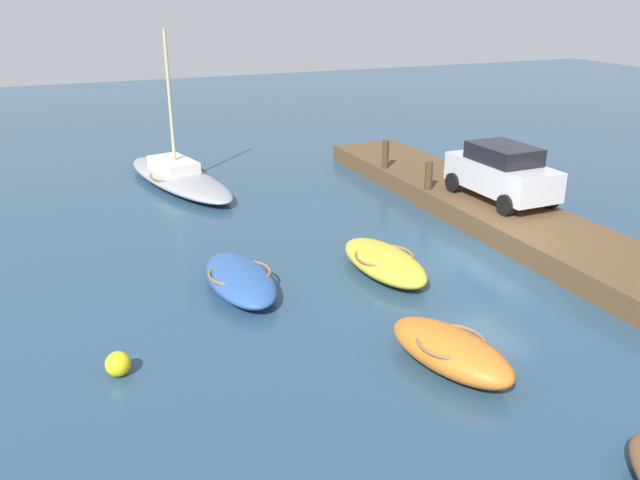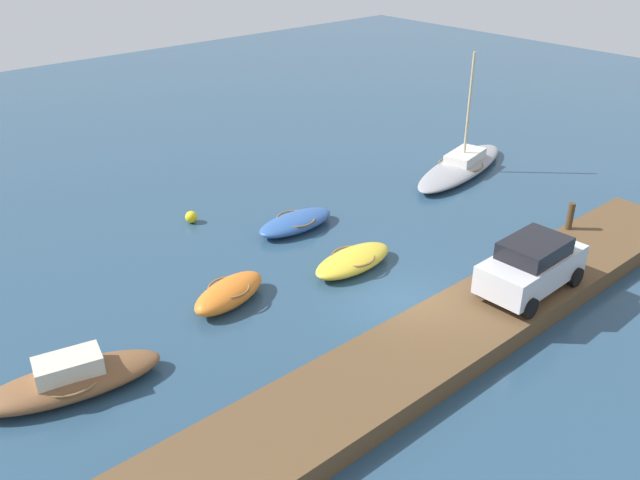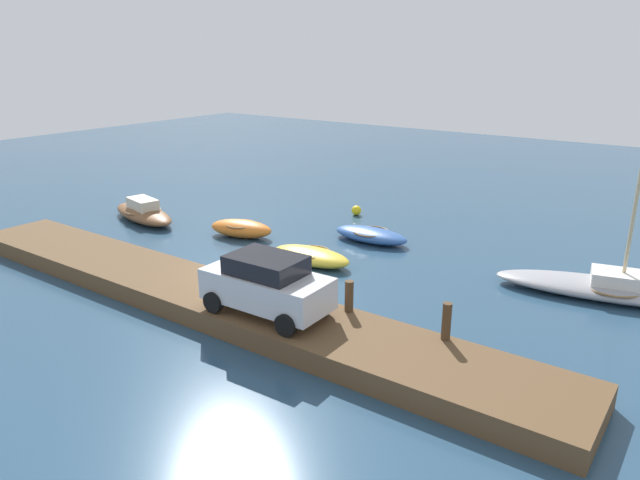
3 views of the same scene
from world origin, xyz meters
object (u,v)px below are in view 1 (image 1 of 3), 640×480
object	(u,v)px
mooring_post_west	(429,176)
mooring_post_mid_west	(385,154)
rowboat_yellow	(384,262)
marker_buoy	(118,364)
rowboat_blue	(240,278)
parked_car	(502,172)
dinghy_orange	(450,350)
sailboat_grey	(178,176)

from	to	relation	value
mooring_post_west	mooring_post_mid_west	size ratio (longest dim) A/B	0.90
rowboat_yellow	marker_buoy	size ratio (longest dim) A/B	6.99
rowboat_blue	mooring_post_west	bearing A→B (deg)	-63.95
rowboat_yellow	parked_car	world-z (taller)	parked_car
mooring_post_mid_west	mooring_post_west	bearing A→B (deg)	180.00
rowboat_yellow	parked_car	distance (m)	6.12
dinghy_orange	mooring_post_west	bearing A→B (deg)	-43.31
marker_buoy	sailboat_grey	bearing A→B (deg)	-16.39
rowboat_yellow	mooring_post_mid_west	bearing A→B (deg)	-30.64
dinghy_orange	rowboat_yellow	xyz separation A→B (m)	(4.60, -0.99, -0.07)
rowboat_yellow	mooring_post_west	world-z (taller)	mooring_post_west
rowboat_blue	dinghy_orange	xyz separation A→B (m)	(-5.06, -2.78, 0.09)
mooring_post_mid_west	marker_buoy	xyz separation A→B (m)	(-9.74, 10.99, -0.92)
mooring_post_mid_west	marker_buoy	world-z (taller)	mooring_post_mid_west
sailboat_grey	parked_car	distance (m)	11.83
rowboat_blue	mooring_post_west	xyz separation A→B (m)	(3.86, -7.73, 0.81)
sailboat_grey	mooring_post_mid_west	distance (m)	7.87
mooring_post_west	parked_car	xyz separation A→B (m)	(-1.87, -1.51, 0.44)
rowboat_blue	marker_buoy	distance (m)	4.30
rowboat_yellow	rowboat_blue	bearing A→B (deg)	80.47
parked_car	marker_buoy	distance (m)	13.45
mooring_post_mid_west	parked_car	bearing A→B (deg)	-163.07
rowboat_yellow	parked_car	size ratio (longest dim) A/B	0.89
rowboat_yellow	mooring_post_mid_west	xyz separation A→B (m)	(7.41, -3.96, 0.84)
sailboat_grey	mooring_post_west	bearing A→B (deg)	-142.20
rowboat_blue	mooring_post_mid_west	bearing A→B (deg)	-48.59
mooring_post_mid_west	parked_car	distance (m)	5.19
dinghy_orange	sailboat_grey	distance (m)	15.07
rowboat_blue	parked_car	xyz separation A→B (m)	(1.99, -9.24, 1.25)
mooring_post_west	dinghy_orange	bearing A→B (deg)	150.99
rowboat_yellow	mooring_post_west	distance (m)	5.92
mooring_post_west	marker_buoy	distance (m)	12.88
rowboat_yellow	mooring_post_west	size ratio (longest dim) A/B	3.65
sailboat_grey	mooring_post_west	world-z (taller)	sailboat_grey
mooring_post_west	marker_buoy	xyz separation A→B (m)	(-6.66, 10.99, -0.87)
dinghy_orange	parked_car	size ratio (longest dim) A/B	0.82
rowboat_blue	dinghy_orange	world-z (taller)	dinghy_orange
mooring_post_mid_west	dinghy_orange	bearing A→B (deg)	157.58
rowboat_blue	mooring_post_west	size ratio (longest dim) A/B	3.66
marker_buoy	parked_car	bearing A→B (deg)	-69.03
sailboat_grey	rowboat_yellow	distance (m)	10.82
sailboat_grey	rowboat_yellow	size ratio (longest dim) A/B	2.29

